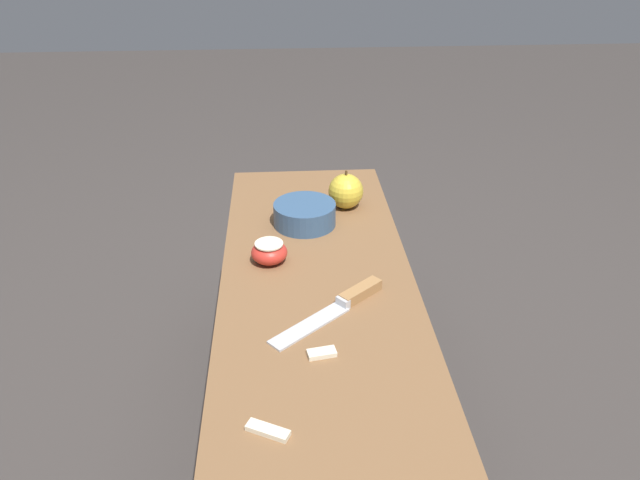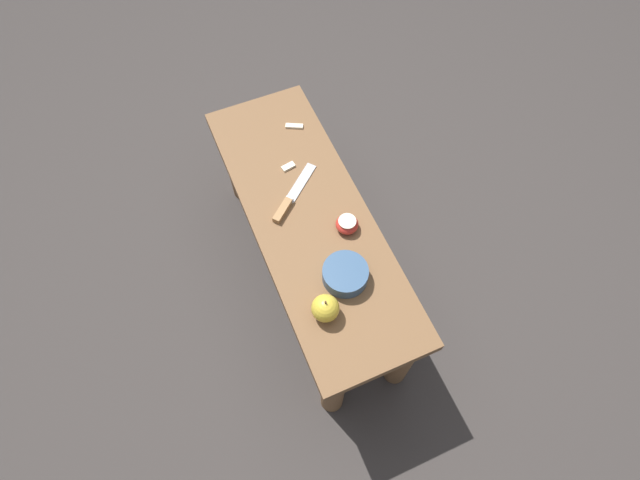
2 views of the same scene
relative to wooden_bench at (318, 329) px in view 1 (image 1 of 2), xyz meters
name	(u,v)px [view 1 (image 1 of 2)]	position (x,y,z in m)	size (l,w,h in m)	color
ground_plane	(319,453)	(0.00, 0.00, -0.34)	(8.00, 8.00, 0.00)	#383330
wooden_bench	(318,329)	(0.00, 0.00, 0.00)	(1.06, 0.36, 0.44)	brown
knife	(345,302)	(-0.07, -0.04, 0.11)	(0.18, 0.21, 0.02)	#B7BABF
apple_whole	(346,191)	(0.32, -0.08, 0.14)	(0.08, 0.08, 0.09)	gold
apple_cut	(269,252)	(0.09, 0.09, 0.13)	(0.07, 0.07, 0.04)	red
apple_slice_near_knife	(322,353)	(-0.20, 0.01, 0.11)	(0.03, 0.05, 0.01)	beige
apple_slice_center	(268,430)	(-0.35, 0.09, 0.11)	(0.04, 0.06, 0.01)	beige
bowl	(305,214)	(0.24, 0.01, 0.13)	(0.13, 0.13, 0.05)	#335175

